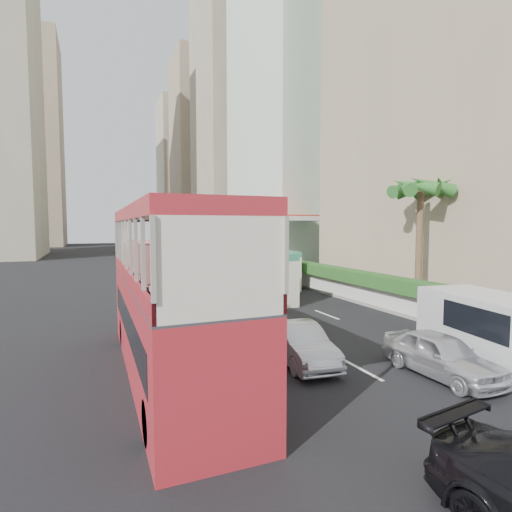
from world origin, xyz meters
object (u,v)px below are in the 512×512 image
minibus_far (271,268)px  palm_tree (419,248)px  car_silver_lane_b (440,376)px  shell_station (291,244)px  minibus_near (255,275)px  panel_van_near (503,333)px  car_silver_lane_a (299,362)px  van_asset (240,290)px  panel_van_far (230,262)px  double_decker_bus (169,291)px

minibus_far → palm_tree: (3.65, -10.84, 2.01)m
car_silver_lane_b → shell_station: bearing=71.8°
minibus_near → panel_van_near: bearing=-82.3°
car_silver_lane_a → minibus_near: minibus_near is taller
van_asset → palm_tree: size_ratio=0.79×
panel_van_near → panel_van_far: size_ratio=1.08×
car_silver_lane_a → car_silver_lane_b: size_ratio=1.01×
minibus_near → minibus_far: bearing=51.5°
car_silver_lane_a → palm_tree: bearing=31.7°
car_silver_lane_b → panel_van_near: bearing=-4.5°
car_silver_lane_b → panel_van_near: (2.41, -0.17, 1.12)m
car_silver_lane_a → minibus_near: 11.72m
van_asset → minibus_far: (2.77, 0.83, 1.37)m
shell_station → double_decker_bus: bearing=-124.8°
car_silver_lane_b → minibus_far: bearing=81.4°
double_decker_bus → palm_tree: bearing=16.2°
panel_van_near → panel_van_far: (0.12, 27.58, -0.08)m
car_silver_lane_a → van_asset: size_ratio=0.77×
car_silver_lane_b → minibus_near: bearing=91.2°
van_asset → palm_tree: palm_tree is taller
panel_van_near → car_silver_lane_a: bearing=162.5°
car_silver_lane_b → shell_station: size_ratio=0.48×
palm_tree → shell_station: palm_tree is taller
double_decker_bus → palm_tree: size_ratio=1.72×
shell_station → car_silver_lane_b: bearing=-107.9°
van_asset → minibus_far: 3.20m
double_decker_bus → car_silver_lane_a: bearing=-10.3°
double_decker_bus → shell_station: bearing=55.2°
double_decker_bus → panel_van_near: size_ratio=1.96×
van_asset → minibus_near: 3.83m
double_decker_bus → shell_station: 28.02m
shell_station → panel_van_near: bearing=-103.0°
panel_van_near → shell_station: (6.12, 26.60, 1.63)m
minibus_near → panel_van_near: 14.37m
palm_tree → car_silver_lane_b: bearing=-130.4°
minibus_near → minibus_far: size_ratio=1.09×
panel_van_near → shell_station: shell_station is taller
double_decker_bus → van_asset: 16.03m
double_decker_bus → minibus_near: bearing=55.9°
van_asset → panel_van_near: panel_van_near is taller
car_silver_lane_a → shell_station: size_ratio=0.49×
car_silver_lane_b → minibus_far: minibus_far is taller
panel_van_far → shell_station: bearing=-13.9°
minibus_near → shell_station: size_ratio=0.84×
minibus_far → panel_van_near: 18.45m
double_decker_bus → palm_tree: (13.80, 4.00, 0.85)m
car_silver_lane_b → minibus_near: minibus_near is taller
shell_station → minibus_far: bearing=-125.7°
minibus_near → panel_van_near: size_ratio=1.20×
van_asset → double_decker_bus: bearing=-119.1°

